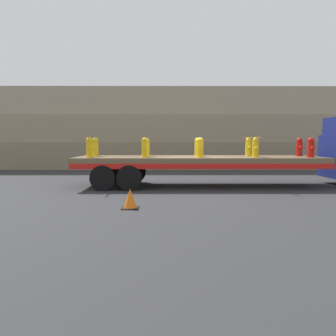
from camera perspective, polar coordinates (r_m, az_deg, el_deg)
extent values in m
plane|color=#2D2D30|center=(13.29, 5.33, -3.15)|extent=(120.00, 120.00, 0.00)
cube|color=#84755B|center=(21.74, 3.13, 2.27)|extent=(60.00, 3.00, 1.73)
cube|color=gray|center=(21.88, 3.13, 6.80)|extent=(60.00, 3.00, 1.73)
cube|color=tan|center=(22.16, 3.13, 11.25)|extent=(60.00, 3.00, 1.73)
cube|color=brown|center=(13.18, 5.37, 1.56)|extent=(9.70, 2.46, 0.19)
cube|color=red|center=(12.01, 5.92, 0.30)|extent=(9.70, 0.08, 0.20)
cube|color=red|center=(14.38, 4.90, 1.06)|extent=(9.70, 0.08, 0.20)
cylinder|color=black|center=(12.12, -6.77, -1.72)|extent=(0.93, 0.30, 0.93)
cylinder|color=black|center=(14.36, -5.76, -0.68)|extent=(0.93, 0.30, 0.93)
cylinder|color=black|center=(12.27, -11.28, -1.70)|extent=(0.93, 0.30, 0.93)
cylinder|color=black|center=(14.49, -9.58, -0.68)|extent=(0.93, 0.30, 0.93)
cylinder|color=gold|center=(12.91, -13.51, 1.88)|extent=(0.31, 0.31, 0.03)
cylinder|color=gold|center=(12.90, -13.53, 3.13)|extent=(0.25, 0.25, 0.59)
sphere|color=gold|center=(12.90, -13.57, 4.67)|extent=(0.23, 0.23, 0.23)
cylinder|color=gold|center=(12.72, -13.73, 3.42)|extent=(0.11, 0.13, 0.11)
cylinder|color=gold|center=(13.08, -13.35, 3.46)|extent=(0.11, 0.13, 0.11)
cylinder|color=gold|center=(13.97, -12.50, 2.11)|extent=(0.31, 0.31, 0.03)
cylinder|color=gold|center=(13.96, -12.52, 3.27)|extent=(0.25, 0.25, 0.59)
sphere|color=gold|center=(13.95, -12.55, 4.70)|extent=(0.23, 0.23, 0.23)
cylinder|color=gold|center=(13.77, -12.69, 3.54)|extent=(0.11, 0.13, 0.11)
cylinder|color=gold|center=(14.14, -12.36, 3.58)|extent=(0.11, 0.13, 0.11)
cylinder|color=gold|center=(12.60, -4.05, 1.93)|extent=(0.31, 0.31, 0.03)
cylinder|color=gold|center=(12.59, -4.06, 3.21)|extent=(0.25, 0.25, 0.59)
sphere|color=gold|center=(12.58, -4.07, 4.80)|extent=(0.23, 0.23, 0.23)
cylinder|color=gold|center=(12.40, -4.12, 3.51)|extent=(0.11, 0.13, 0.11)
cylinder|color=gold|center=(12.77, -4.00, 3.55)|extent=(0.11, 0.13, 0.11)
cylinder|color=gold|center=(13.68, -3.75, 2.16)|extent=(0.31, 0.31, 0.03)
cylinder|color=gold|center=(13.67, -3.76, 3.34)|extent=(0.25, 0.25, 0.59)
sphere|color=gold|center=(13.66, -3.77, 4.80)|extent=(0.23, 0.23, 0.23)
cylinder|color=gold|center=(13.48, -3.81, 3.62)|extent=(0.11, 0.13, 0.11)
cylinder|color=gold|center=(13.85, -3.72, 3.66)|extent=(0.11, 0.13, 0.11)
cylinder|color=gold|center=(12.64, 5.62, 1.93)|extent=(0.31, 0.31, 0.03)
cylinder|color=gold|center=(12.63, 5.63, 3.20)|extent=(0.25, 0.25, 0.59)
sphere|color=gold|center=(12.62, 5.64, 4.78)|extent=(0.23, 0.23, 0.23)
cylinder|color=gold|center=(12.44, 5.72, 3.50)|extent=(0.11, 0.13, 0.11)
cylinder|color=gold|center=(12.81, 5.54, 3.54)|extent=(0.11, 0.13, 0.11)
cylinder|color=gold|center=(13.72, 5.15, 2.16)|extent=(0.31, 0.31, 0.03)
cylinder|color=gold|center=(13.71, 5.16, 3.34)|extent=(0.25, 0.25, 0.59)
sphere|color=gold|center=(13.70, 5.17, 4.79)|extent=(0.23, 0.23, 0.23)
cylinder|color=gold|center=(13.52, 5.24, 3.62)|extent=(0.11, 0.13, 0.11)
cylinder|color=gold|center=(13.89, 5.09, 3.65)|extent=(0.11, 0.13, 0.11)
cylinder|color=gold|center=(13.03, 14.96, 1.87)|extent=(0.31, 0.31, 0.03)
cylinder|color=gold|center=(13.02, 14.99, 3.11)|extent=(0.25, 0.25, 0.59)
sphere|color=gold|center=(13.01, 15.02, 4.64)|extent=(0.23, 0.23, 0.23)
cylinder|color=gold|center=(12.84, 15.22, 3.40)|extent=(0.11, 0.13, 0.11)
cylinder|color=gold|center=(13.20, 14.78, 3.44)|extent=(0.11, 0.13, 0.11)
cylinder|color=gold|center=(14.08, 13.80, 2.11)|extent=(0.31, 0.31, 0.03)
cylinder|color=gold|center=(14.07, 13.83, 3.25)|extent=(0.25, 0.25, 0.59)
sphere|color=gold|center=(14.06, 13.86, 4.67)|extent=(0.23, 0.23, 0.23)
cylinder|color=gold|center=(13.88, 14.02, 3.52)|extent=(0.11, 0.13, 0.11)
cylinder|color=gold|center=(14.25, 13.65, 3.56)|extent=(0.11, 0.13, 0.11)
cylinder|color=red|center=(13.74, 23.55, 1.78)|extent=(0.31, 0.31, 0.03)
cylinder|color=red|center=(13.73, 23.59, 2.95)|extent=(0.25, 0.25, 0.59)
sphere|color=red|center=(13.73, 23.64, 4.41)|extent=(0.23, 0.23, 0.23)
cylinder|color=red|center=(13.56, 23.92, 3.22)|extent=(0.11, 0.13, 0.11)
cylinder|color=red|center=(13.90, 23.28, 3.27)|extent=(0.11, 0.13, 0.11)
cylinder|color=red|center=(14.74, 21.85, 2.02)|extent=(0.31, 0.31, 0.03)
cylinder|color=red|center=(14.73, 21.88, 3.11)|extent=(0.25, 0.25, 0.59)
sphere|color=red|center=(14.73, 21.93, 4.47)|extent=(0.23, 0.23, 0.23)
cylinder|color=red|center=(14.56, 22.17, 3.36)|extent=(0.11, 0.13, 0.11)
cylinder|color=red|center=(14.90, 21.62, 3.41)|extent=(0.11, 0.13, 0.11)
cube|color=yellow|center=(13.42, -13.05, 5.21)|extent=(0.05, 2.66, 0.01)
cube|color=yellow|center=(13.54, 14.43, 5.18)|extent=(0.05, 2.66, 0.01)
cube|color=black|center=(9.01, -6.60, -6.93)|extent=(0.46, 0.46, 0.03)
cone|color=orange|center=(8.96, -6.61, -5.25)|extent=(0.35, 0.35, 0.51)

